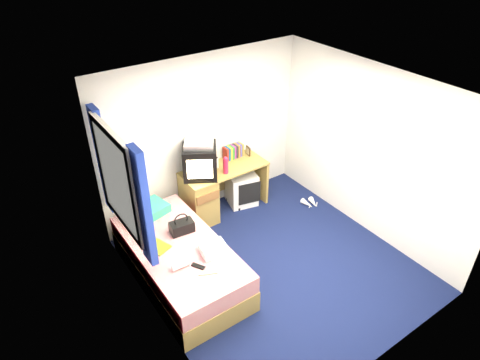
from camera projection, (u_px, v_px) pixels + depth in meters
ground at (274, 265)px, 5.65m from camera, size 3.40×3.40×0.00m
room_shell at (279, 172)px, 4.86m from camera, size 3.40×3.40×3.40m
bed at (180, 262)px, 5.32m from camera, size 1.01×2.00×0.54m
pillow at (147, 212)px, 5.64m from camera, size 0.62×0.47×0.12m
desk at (208, 193)px, 6.36m from camera, size 1.30×0.55×0.75m
storage_cube at (241, 188)px, 6.72m from camera, size 0.51×0.51×0.53m
crt_tv at (200, 161)px, 5.99m from camera, size 0.62×0.61×0.47m
vcr at (199, 144)px, 5.85m from camera, size 0.49×0.46×0.08m
book_row at (233, 152)px, 6.51m from camera, size 0.31×0.13×0.20m
picture_frame at (248, 151)px, 6.59m from camera, size 0.04×0.12×0.14m
pink_water_bottle at (226, 166)px, 6.11m from camera, size 0.10×0.10×0.24m
aerosol_can at (217, 163)px, 6.26m from camera, size 0.05×0.05×0.16m
handbag at (182, 226)px, 5.35m from camera, size 0.31×0.20×0.28m
towel at (213, 249)px, 5.04m from camera, size 0.33×0.29×0.10m
magazine at (157, 247)px, 5.14m from camera, size 0.29×0.33×0.01m
water_bottle at (180, 265)px, 4.84m from camera, size 0.20×0.08×0.07m
colour_swatch_fan at (208, 272)px, 4.78m from camera, size 0.22×0.15×0.01m
remote_control at (198, 266)px, 4.86m from camera, size 0.12×0.16×0.02m
window_assembly at (120, 182)px, 4.75m from camera, size 0.11×1.42×1.40m
white_heels at (310, 203)px, 6.76m from camera, size 0.23×0.27×0.09m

